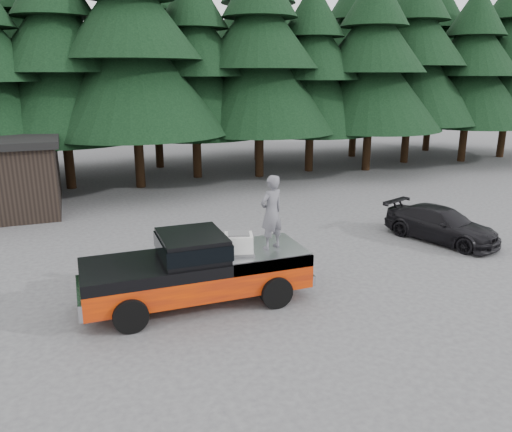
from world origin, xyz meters
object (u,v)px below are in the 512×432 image
object	(u,v)px
pickup_truck	(197,279)
parked_car	(441,224)
air_compressor	(239,244)
man_on_bed	(271,212)

from	to	relation	value
pickup_truck	parked_car	world-z (taller)	pickup_truck
pickup_truck	parked_car	xyz separation A→B (m)	(9.55, 1.91, -0.06)
parked_car	pickup_truck	bearing A→B (deg)	171.11
air_compressor	man_on_bed	world-z (taller)	man_on_bed
man_on_bed	pickup_truck	bearing A→B (deg)	-25.11
air_compressor	pickup_truck	bearing A→B (deg)	-175.79
pickup_truck	air_compressor	size ratio (longest dim) A/B	8.30
parked_car	man_on_bed	bearing A→B (deg)	175.10
air_compressor	man_on_bed	distance (m)	1.21
parked_car	air_compressor	bearing A→B (deg)	173.98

